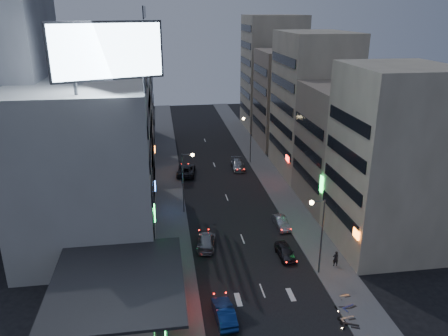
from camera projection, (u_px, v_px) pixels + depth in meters
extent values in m
plane|color=black|center=(273.00, 318.00, 37.66)|extent=(180.00, 180.00, 0.00)
cube|color=#4C4C4F|center=(169.00, 189.00, 64.40)|extent=(4.00, 120.00, 0.12)
cube|color=#4C4C4F|center=(274.00, 183.00, 66.62)|extent=(4.00, 120.00, 0.12)
cube|color=#C4B599|center=(107.00, 302.00, 36.95)|extent=(8.00, 12.00, 3.60)
cube|color=black|center=(117.00, 281.00, 36.42)|extent=(11.00, 13.00, 0.25)
cube|color=black|center=(167.00, 283.00, 37.22)|extent=(0.12, 4.00, 0.90)
cube|color=#FF1E14|center=(168.00, 283.00, 37.23)|extent=(0.04, 3.70, 0.70)
cube|color=#A8A9A4|center=(91.00, 156.00, 50.79)|extent=(14.00, 24.00, 18.00)
cube|color=gray|center=(5.00, 85.00, 49.59)|extent=(10.00, 14.00, 34.00)
cube|color=#C4B599|center=(390.00, 161.00, 46.06)|extent=(10.00, 11.00, 20.00)
cube|color=gray|center=(348.00, 147.00, 57.50)|extent=(11.00, 12.00, 16.00)
cube|color=#C4B599|center=(312.00, 105.00, 68.48)|extent=(10.00, 14.00, 22.00)
cube|color=#A8A9A4|center=(119.00, 104.00, 73.88)|extent=(11.00, 10.00, 20.00)
cube|color=gray|center=(123.00, 103.00, 86.75)|extent=(12.00, 10.00, 15.00)
cube|color=gray|center=(288.00, 99.00, 83.17)|extent=(11.00, 12.00, 18.00)
cube|color=#C4B599|center=(272.00, 73.00, 95.22)|extent=(12.00, 12.00, 24.00)
cylinder|color=#595B60|center=(75.00, 86.00, 38.30)|extent=(0.30, 0.30, 1.50)
cylinder|color=#595B60|center=(144.00, 85.00, 39.13)|extent=(0.30, 0.30, 1.50)
cube|color=black|center=(107.00, 51.00, 37.70)|extent=(9.52, 3.75, 5.00)
cube|color=#BFE3FF|center=(108.00, 51.00, 37.52)|extent=(9.04, 3.34, 4.60)
cylinder|color=#595B60|center=(322.00, 237.00, 42.69)|extent=(0.16, 0.16, 8.00)
cylinder|color=#595B60|center=(318.00, 201.00, 41.26)|extent=(1.40, 0.10, 0.10)
sphere|color=#FFD88C|center=(312.00, 203.00, 41.21)|extent=(0.44, 0.44, 0.44)
cylinder|color=#595B60|center=(183.00, 184.00, 55.81)|extent=(0.16, 0.16, 8.00)
cylinder|color=#595B60|center=(188.00, 154.00, 54.57)|extent=(1.40, 0.10, 0.10)
sphere|color=#FFD88C|center=(192.00, 155.00, 54.68)|extent=(0.44, 0.44, 0.44)
cylinder|color=#595B60|center=(251.00, 140.00, 74.28)|extent=(0.16, 0.16, 8.00)
cylinder|color=#595B60|center=(247.00, 118.00, 72.84)|extent=(1.40, 0.10, 0.10)
sphere|color=#FFD88C|center=(244.00, 119.00, 72.79)|extent=(0.44, 0.44, 0.44)
imported|color=#27272C|center=(285.00, 252.00, 46.75)|extent=(1.69, 3.96, 1.33)
imported|color=#ABACB3|center=(281.00, 222.00, 53.21)|extent=(1.48, 3.91, 1.27)
imported|color=#242529|center=(186.00, 170.00, 70.04)|extent=(3.51, 6.22, 1.64)
imported|color=gray|center=(238.00, 165.00, 72.66)|extent=(2.34, 5.21, 1.48)
imported|color=navy|center=(224.00, 313.00, 37.26)|extent=(1.82, 4.53, 1.46)
imported|color=gray|center=(206.00, 241.00, 48.79)|extent=(2.70, 5.05, 1.39)
imported|color=black|center=(336.00, 259.00, 44.90)|extent=(0.63, 0.42, 1.68)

